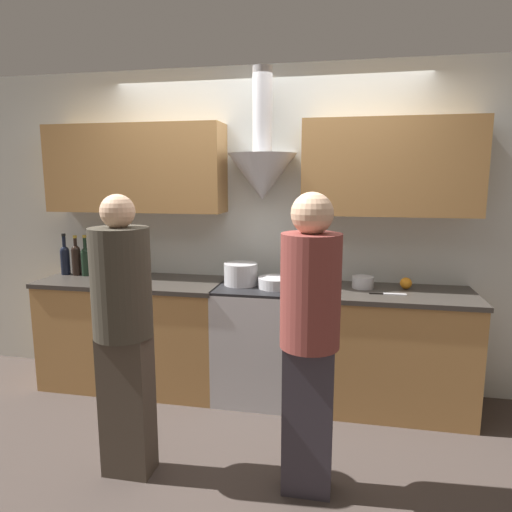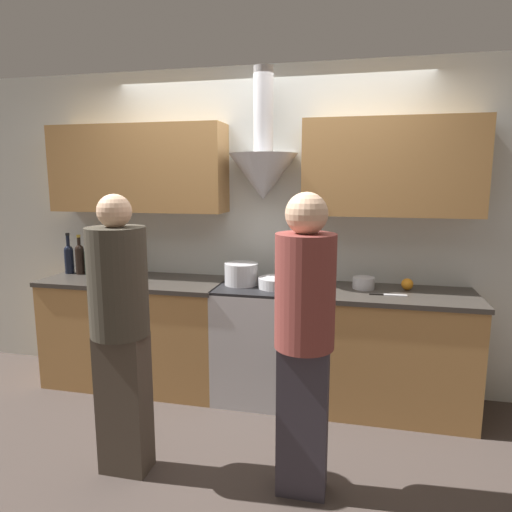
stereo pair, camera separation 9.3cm
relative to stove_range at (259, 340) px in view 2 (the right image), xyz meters
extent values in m
plane|color=#423833|center=(0.00, -0.34, -0.46)|extent=(12.00, 12.00, 0.00)
cube|color=silver|center=(0.00, 0.33, 0.84)|extent=(8.40, 0.06, 2.60)
cone|color=silver|center=(0.00, 0.15, 1.28)|extent=(0.54, 0.54, 0.36)
cylinder|color=silver|center=(0.00, 0.15, 1.78)|extent=(0.15, 0.15, 0.64)
cube|color=#B27F47|center=(-1.05, 0.15, 1.34)|extent=(1.47, 0.32, 0.70)
cube|color=#B27F47|center=(0.95, 0.15, 1.34)|extent=(1.27, 0.32, 0.70)
cube|color=#B27F47|center=(-1.05, 0.00, -0.02)|extent=(1.47, 0.60, 0.87)
cube|color=#38332D|center=(-1.05, 0.00, 0.43)|extent=(1.50, 0.62, 0.03)
cube|color=#B27F47|center=(0.95, 0.00, -0.02)|extent=(1.27, 0.60, 0.87)
cube|color=#38332D|center=(0.95, 0.00, 0.43)|extent=(1.30, 0.62, 0.03)
cube|color=silver|center=(0.00, 0.00, -0.01)|extent=(0.63, 0.60, 0.88)
cube|color=black|center=(0.00, -0.30, -0.05)|extent=(0.44, 0.01, 0.40)
cube|color=black|center=(0.00, 0.00, 0.44)|extent=(0.63, 0.60, 0.02)
cube|color=silver|center=(0.00, 0.27, 0.38)|extent=(0.63, 0.06, 0.10)
cylinder|color=black|center=(-1.72, 0.09, 0.55)|extent=(0.08, 0.08, 0.21)
sphere|color=black|center=(-1.72, 0.09, 0.65)|extent=(0.07, 0.07, 0.07)
cylinder|color=black|center=(-1.72, 0.09, 0.73)|extent=(0.03, 0.03, 0.11)
cylinder|color=black|center=(-1.72, 0.09, 0.79)|extent=(0.03, 0.03, 0.02)
cylinder|color=black|center=(-1.61, 0.08, 0.56)|extent=(0.08, 0.08, 0.22)
sphere|color=black|center=(-1.61, 0.08, 0.67)|extent=(0.07, 0.07, 0.07)
cylinder|color=black|center=(-1.61, 0.08, 0.73)|extent=(0.03, 0.03, 0.08)
cylinder|color=gold|center=(-1.61, 0.08, 0.78)|extent=(0.03, 0.03, 0.02)
cylinder|color=black|center=(-1.51, 0.08, 0.55)|extent=(0.08, 0.08, 0.20)
sphere|color=black|center=(-1.51, 0.08, 0.65)|extent=(0.07, 0.07, 0.07)
cylinder|color=black|center=(-1.51, 0.08, 0.72)|extent=(0.03, 0.03, 0.11)
cylinder|color=gold|center=(-1.51, 0.08, 0.78)|extent=(0.03, 0.03, 0.02)
cylinder|color=black|center=(-1.42, 0.08, 0.55)|extent=(0.07, 0.07, 0.20)
sphere|color=black|center=(-1.42, 0.08, 0.65)|extent=(0.07, 0.07, 0.07)
cylinder|color=black|center=(-1.42, 0.08, 0.71)|extent=(0.03, 0.03, 0.10)
cylinder|color=black|center=(-1.42, 0.08, 0.77)|extent=(0.03, 0.03, 0.02)
cylinder|color=black|center=(-1.33, 0.06, 0.56)|extent=(0.08, 0.08, 0.22)
sphere|color=black|center=(-1.33, 0.06, 0.67)|extent=(0.07, 0.07, 0.07)
cylinder|color=black|center=(-1.33, 0.06, 0.73)|extent=(0.03, 0.03, 0.09)
cylinder|color=gold|center=(-1.33, 0.06, 0.79)|extent=(0.03, 0.03, 0.02)
cylinder|color=black|center=(-1.24, 0.09, 0.55)|extent=(0.07, 0.07, 0.21)
sphere|color=black|center=(-1.24, 0.09, 0.66)|extent=(0.07, 0.07, 0.07)
cylinder|color=black|center=(-1.24, 0.09, 0.72)|extent=(0.03, 0.03, 0.10)
cylinder|color=black|center=(-1.24, 0.09, 0.78)|extent=(0.03, 0.03, 0.02)
cylinder|color=silver|center=(-0.14, 0.01, 0.53)|extent=(0.26, 0.26, 0.17)
cylinder|color=silver|center=(0.14, -0.04, 0.49)|extent=(0.27, 0.27, 0.08)
sphere|color=orange|center=(1.11, 0.11, 0.49)|extent=(0.09, 0.09, 0.09)
cylinder|color=silver|center=(0.79, 0.08, 0.49)|extent=(0.16, 0.16, 0.09)
cube|color=silver|center=(1.01, -0.09, 0.45)|extent=(0.16, 0.04, 0.01)
cube|color=black|center=(0.88, -0.09, 0.45)|extent=(0.10, 0.03, 0.01)
cube|color=#473D33|center=(-0.56, -1.11, -0.03)|extent=(0.28, 0.18, 0.85)
cylinder|color=#3D382D|center=(-0.56, -1.11, 0.70)|extent=(0.33, 0.33, 0.62)
sphere|color=#E0B28E|center=(-0.56, -1.11, 1.09)|extent=(0.19, 0.19, 0.19)
cube|color=#38333D|center=(0.48, -1.07, -0.03)|extent=(0.27, 0.17, 0.84)
cylinder|color=brown|center=(0.48, -1.07, 0.69)|extent=(0.32, 0.32, 0.60)
sphere|color=#E0B28E|center=(0.48, -1.07, 1.09)|extent=(0.22, 0.22, 0.22)
camera|label=1|loc=(0.65, -3.38, 1.27)|focal=32.00mm
camera|label=2|loc=(0.74, -3.36, 1.27)|focal=32.00mm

